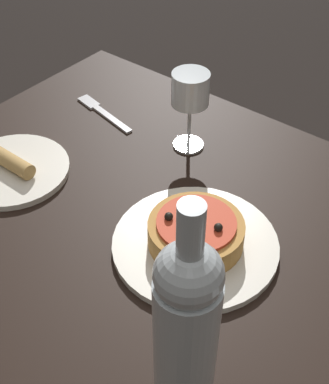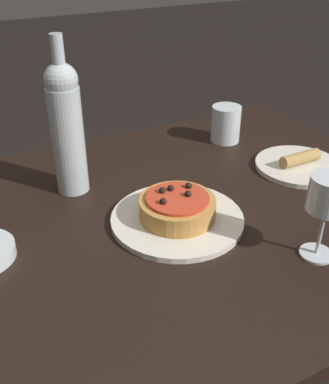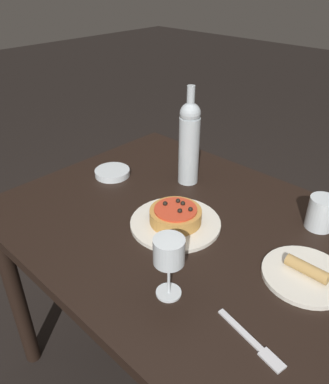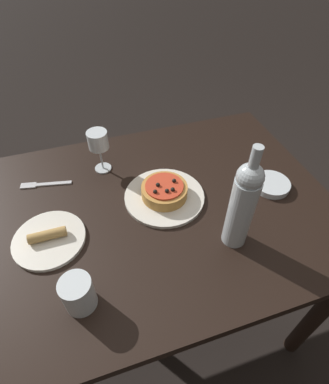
% 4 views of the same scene
% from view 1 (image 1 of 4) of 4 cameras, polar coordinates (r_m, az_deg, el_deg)
% --- Properties ---
extents(dining_table, '(1.15, 0.87, 0.77)m').
position_cam_1_polar(dining_table, '(0.95, 0.91, -10.71)').
color(dining_table, black).
rests_on(dining_table, ground_plane).
extents(dinner_plate, '(0.27, 0.27, 0.01)m').
position_cam_1_polar(dinner_plate, '(0.87, 3.30, -5.60)').
color(dinner_plate, silver).
rests_on(dinner_plate, dining_table).
extents(pizza, '(0.15, 0.15, 0.06)m').
position_cam_1_polar(pizza, '(0.85, 3.36, -4.30)').
color(pizza, '#BC843D').
rests_on(pizza, dinner_plate).
extents(wine_glass, '(0.07, 0.07, 0.16)m').
position_cam_1_polar(wine_glass, '(1.01, 2.77, 10.55)').
color(wine_glass, silver).
rests_on(wine_glass, dining_table).
extents(wine_bottle, '(0.07, 0.07, 0.34)m').
position_cam_1_polar(wine_bottle, '(0.59, 2.29, -15.01)').
color(wine_bottle, '#B2BCC1').
rests_on(wine_bottle, dining_table).
extents(fork, '(0.18, 0.05, 0.00)m').
position_cam_1_polar(fork, '(1.19, -6.73, 8.54)').
color(fork, silver).
rests_on(fork, dining_table).
extents(side_plate, '(0.22, 0.22, 0.04)m').
position_cam_1_polar(side_plate, '(1.05, -15.94, 2.40)').
color(side_plate, silver).
rests_on(side_plate, dining_table).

